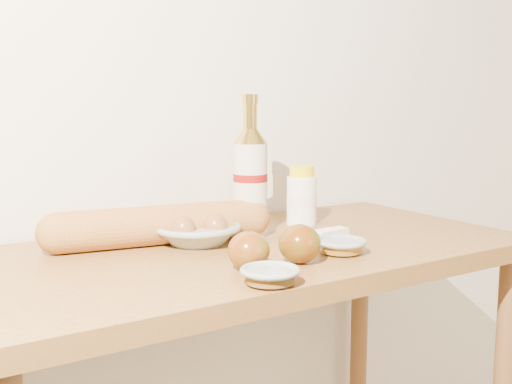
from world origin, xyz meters
TOP-DOWN VIEW (x-y plane):
  - back_wall at (0.00, 1.51)m, footprint 3.50×0.02m
  - table at (0.00, 1.18)m, footprint 1.20×0.60m
  - bourbon_bottle at (0.07, 1.28)m, footprint 0.10×0.10m
  - cream_bottle at (0.24, 1.31)m, footprint 0.09×0.09m
  - egg_bowl at (-0.08, 1.26)m, footprint 0.22×0.22m
  - baguette at (-0.15, 1.30)m, footprint 0.52×0.17m
  - apple_redgreen_front at (-0.10, 1.02)m, footprint 0.10×0.10m
  - apple_redgreen_right at (0.01, 1.01)m, footprint 0.10×0.10m
  - sugar_bowl at (-0.12, 0.92)m, footprint 0.10×0.10m
  - syrup_bowl at (0.12, 1.02)m, footprint 0.13×0.13m
  - butter_stick at (0.14, 1.10)m, footprint 0.12×0.05m

SIDE VIEW (x-z plane):
  - table at x=0.00m, z-range 0.33..1.23m
  - sugar_bowl at x=-0.12m, z-range 0.90..0.93m
  - syrup_bowl at x=0.12m, z-range 0.90..0.93m
  - butter_stick at x=0.14m, z-range 0.90..0.93m
  - egg_bowl at x=-0.08m, z-range 0.89..0.96m
  - apple_redgreen_front at x=-0.10m, z-range 0.90..0.97m
  - apple_redgreen_right at x=0.01m, z-range 0.90..0.98m
  - baguette at x=-0.15m, z-range 0.90..0.98m
  - cream_bottle at x=0.24m, z-range 0.89..1.04m
  - bourbon_bottle at x=0.07m, z-range 0.87..1.19m
  - back_wall at x=0.00m, z-range 0.00..2.60m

